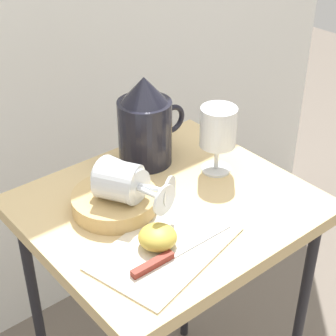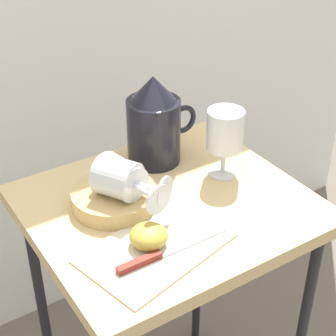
% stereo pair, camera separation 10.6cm
% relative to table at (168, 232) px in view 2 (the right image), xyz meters
% --- Properties ---
extents(curtain_drape, '(2.40, 0.03, 1.93)m').
position_rel_table_xyz_m(curtain_drape, '(0.00, 0.58, 0.31)').
color(curtain_drape, white).
rests_on(curtain_drape, ground_plane).
extents(table, '(0.54, 0.48, 0.73)m').
position_rel_table_xyz_m(table, '(0.00, 0.00, 0.00)').
color(table, tan).
rests_on(table, ground_plane).
extents(linen_napkin, '(0.29, 0.22, 0.00)m').
position_rel_table_xyz_m(linen_napkin, '(-0.09, -0.11, 0.08)').
color(linen_napkin, beige).
rests_on(linen_napkin, table).
extents(basket_tray, '(0.17, 0.17, 0.03)m').
position_rel_table_xyz_m(basket_tray, '(-0.09, 0.05, 0.10)').
color(basket_tray, tan).
rests_on(basket_tray, table).
extents(pitcher, '(0.17, 0.12, 0.20)m').
position_rel_table_xyz_m(pitcher, '(0.06, 0.15, 0.16)').
color(pitcher, black).
rests_on(pitcher, table).
extents(wine_glass_upright, '(0.08, 0.08, 0.15)m').
position_rel_table_xyz_m(wine_glass_upright, '(0.16, 0.02, 0.18)').
color(wine_glass_upright, silver).
rests_on(wine_glass_upright, table).
extents(wine_glass_tipped_near, '(0.13, 0.16, 0.08)m').
position_rel_table_xyz_m(wine_glass_tipped_near, '(-0.09, 0.03, 0.15)').
color(wine_glass_tipped_near, silver).
rests_on(wine_glass_tipped_near, basket_tray).
extents(wine_glass_tipped_far, '(0.10, 0.16, 0.07)m').
position_rel_table_xyz_m(wine_glass_tipped_far, '(-0.09, 0.03, 0.15)').
color(wine_glass_tipped_far, silver).
rests_on(wine_glass_tipped_far, basket_tray).
extents(apple_half_left, '(0.07, 0.07, 0.04)m').
position_rel_table_xyz_m(apple_half_left, '(-0.10, -0.09, 0.10)').
color(apple_half_left, '#B29938').
rests_on(apple_half_left, linen_napkin).
extents(knife, '(0.22, 0.02, 0.01)m').
position_rel_table_xyz_m(knife, '(-0.11, -0.13, 0.09)').
color(knife, silver).
rests_on(knife, linen_napkin).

